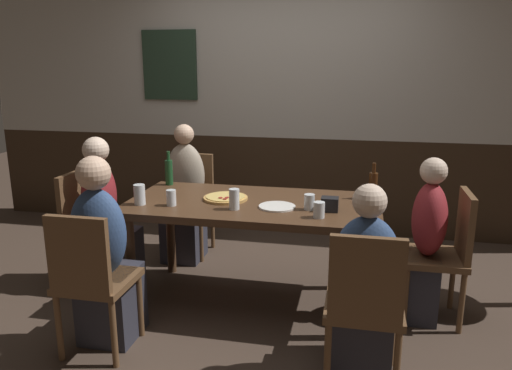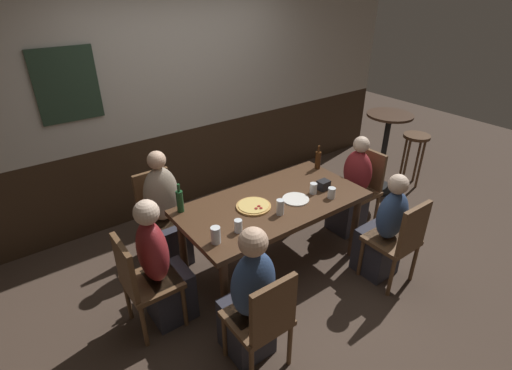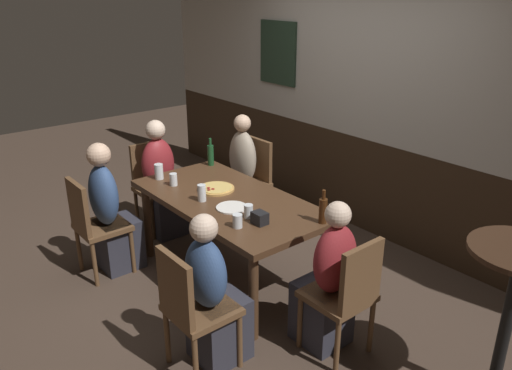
{
  "view_description": "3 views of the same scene",
  "coord_description": "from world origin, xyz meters",
  "px_view_note": "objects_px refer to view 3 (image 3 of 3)",
  "views": [
    {
      "loc": [
        0.69,
        -3.18,
        1.66
      ],
      "look_at": [
        0.01,
        0.03,
        0.85
      ],
      "focal_mm": 34.48,
      "sensor_mm": 36.0,
      "label": 1
    },
    {
      "loc": [
        -1.91,
        -2.33,
        2.55
      ],
      "look_at": [
        -0.18,
        0.01,
        0.96
      ],
      "focal_mm": 27.08,
      "sensor_mm": 36.0,
      "label": 2
    },
    {
      "loc": [
        3.04,
        -2.21,
        2.35
      ],
      "look_at": [
        0.19,
        0.14,
        0.87
      ],
      "focal_mm": 35.25,
      "sensor_mm": 36.0,
      "label": 3
    }
  ],
  "objects_px": {
    "person_right_near": "(213,302)",
    "person_head_west": "(162,187)",
    "chair_left_far": "(252,176)",
    "pint_glass_pale": "(248,212)",
    "chair_head_west": "(154,181)",
    "beer_bottle_brown": "(323,210)",
    "tumbler_water": "(202,193)",
    "dining_table": "(229,207)",
    "person_head_east": "(328,287)",
    "beer_bottle_green": "(211,154)",
    "person_left_near": "(111,217)",
    "chair_head_east": "(347,292)",
    "chair_right_near": "(191,305)",
    "pizza": "(216,188)",
    "pint_glass_amber": "(159,173)",
    "chair_left_near": "(93,222)",
    "condiment_caddy": "(260,218)",
    "side_bar_table": "(508,317)",
    "highball_clear": "(237,222)",
    "person_left_far": "(239,181)",
    "beer_glass_half": "(173,180)",
    "plate_white_large": "(232,208)"
  },
  "relations": [
    {
      "from": "chair_right_near",
      "to": "plate_white_large",
      "type": "relative_size",
      "value": 3.6
    },
    {
      "from": "pint_glass_pale",
      "to": "chair_head_west",
      "type": "bearing_deg",
      "value": 176.3
    },
    {
      "from": "chair_right_near",
      "to": "person_head_east",
      "type": "height_order",
      "value": "person_head_east"
    },
    {
      "from": "person_head_east",
      "to": "pizza",
      "type": "height_order",
      "value": "person_head_east"
    },
    {
      "from": "chair_left_near",
      "to": "person_left_far",
      "type": "relative_size",
      "value": 0.75
    },
    {
      "from": "tumbler_water",
      "to": "condiment_caddy",
      "type": "relative_size",
      "value": 1.24
    },
    {
      "from": "chair_left_near",
      "to": "highball_clear",
      "type": "height_order",
      "value": "chair_left_near"
    },
    {
      "from": "chair_head_west",
      "to": "chair_left_near",
      "type": "height_order",
      "value": "same"
    },
    {
      "from": "person_left_near",
      "to": "chair_head_west",
      "type": "bearing_deg",
      "value": 126.84
    },
    {
      "from": "chair_right_near",
      "to": "person_left_near",
      "type": "xyz_separation_m",
      "value": [
        -1.52,
        0.16,
        -0.0
      ]
    },
    {
      "from": "dining_table",
      "to": "person_head_east",
      "type": "height_order",
      "value": "person_head_east"
    },
    {
      "from": "pizza",
      "to": "beer_bottle_brown",
      "type": "xyz_separation_m",
      "value": [
        1.01,
        0.23,
        0.09
      ]
    },
    {
      "from": "plate_white_large",
      "to": "person_left_near",
      "type": "bearing_deg",
      "value": -147.97
    },
    {
      "from": "chair_head_east",
      "to": "person_right_near",
      "type": "bearing_deg",
      "value": -126.98
    },
    {
      "from": "pint_glass_pale",
      "to": "beer_glass_half",
      "type": "bearing_deg",
      "value": -174.05
    },
    {
      "from": "person_right_near",
      "to": "person_head_west",
      "type": "bearing_deg",
      "value": 159.81
    },
    {
      "from": "chair_head_east",
      "to": "chair_right_near",
      "type": "distance_m",
      "value": 1.0
    },
    {
      "from": "chair_head_east",
      "to": "pizza",
      "type": "xyz_separation_m",
      "value": [
        -1.48,
        0.02,
        0.26
      ]
    },
    {
      "from": "person_head_east",
      "to": "side_bar_table",
      "type": "distance_m",
      "value": 1.09
    },
    {
      "from": "person_left_far",
      "to": "beer_bottle_green",
      "type": "relative_size",
      "value": 4.39
    },
    {
      "from": "person_head_west",
      "to": "person_left_far",
      "type": "height_order",
      "value": "person_left_far"
    },
    {
      "from": "tumbler_water",
      "to": "dining_table",
      "type": "bearing_deg",
      "value": 67.43
    },
    {
      "from": "chair_head_east",
      "to": "chair_left_near",
      "type": "height_order",
      "value": "same"
    },
    {
      "from": "highball_clear",
      "to": "beer_glass_half",
      "type": "height_order",
      "value": "beer_glass_half"
    },
    {
      "from": "chair_head_west",
      "to": "beer_bottle_green",
      "type": "height_order",
      "value": "beer_bottle_green"
    },
    {
      "from": "person_head_east",
      "to": "person_left_near",
      "type": "relative_size",
      "value": 0.94
    },
    {
      "from": "pizza",
      "to": "highball_clear",
      "type": "distance_m",
      "value": 0.74
    },
    {
      "from": "chair_left_near",
      "to": "tumbler_water",
      "type": "xyz_separation_m",
      "value": [
        0.68,
        0.65,
        0.31
      ]
    },
    {
      "from": "dining_table",
      "to": "person_left_far",
      "type": "relative_size",
      "value": 1.47
    },
    {
      "from": "chair_head_east",
      "to": "pint_glass_amber",
      "type": "height_order",
      "value": "chair_head_east"
    },
    {
      "from": "person_head_west",
      "to": "pint_glass_pale",
      "type": "height_order",
      "value": "person_head_west"
    },
    {
      "from": "beer_glass_half",
      "to": "beer_bottle_brown",
      "type": "bearing_deg",
      "value": 19.04
    },
    {
      "from": "condiment_caddy",
      "to": "person_head_east",
      "type": "bearing_deg",
      "value": 10.54
    },
    {
      "from": "person_left_far",
      "to": "beer_glass_half",
      "type": "height_order",
      "value": "person_left_far"
    },
    {
      "from": "person_head_west",
      "to": "tumbler_water",
      "type": "relative_size",
      "value": 8.44
    },
    {
      "from": "person_right_near",
      "to": "pint_glass_pale",
      "type": "height_order",
      "value": "person_right_near"
    },
    {
      "from": "beer_bottle_brown",
      "to": "side_bar_table",
      "type": "bearing_deg",
      "value": 5.04
    },
    {
      "from": "chair_left_far",
      "to": "pint_glass_pale",
      "type": "xyz_separation_m",
      "value": [
        1.16,
        -0.96,
        0.29
      ]
    },
    {
      "from": "person_right_near",
      "to": "person_left_far",
      "type": "distance_m",
      "value": 2.05
    },
    {
      "from": "person_left_far",
      "to": "pint_glass_pale",
      "type": "bearing_deg",
      "value": -34.73
    },
    {
      "from": "chair_head_west",
      "to": "beer_bottle_brown",
      "type": "height_order",
      "value": "beer_bottle_brown"
    },
    {
      "from": "person_head_east",
      "to": "beer_bottle_green",
      "type": "relative_size",
      "value": 4.11
    },
    {
      "from": "person_right_near",
      "to": "person_head_east",
      "type": "bearing_deg",
      "value": 62.79
    },
    {
      "from": "person_left_far",
      "to": "side_bar_table",
      "type": "bearing_deg",
      "value": -6.38
    },
    {
      "from": "person_right_near",
      "to": "pint_glass_amber",
      "type": "height_order",
      "value": "person_right_near"
    },
    {
      "from": "condiment_caddy",
      "to": "beer_glass_half",
      "type": "bearing_deg",
      "value": -174.83
    },
    {
      "from": "pint_glass_pale",
      "to": "pint_glass_amber",
      "type": "bearing_deg",
      "value": -174.3
    },
    {
      "from": "dining_table",
      "to": "beer_bottle_brown",
      "type": "distance_m",
      "value": 0.86
    },
    {
      "from": "chair_right_near",
      "to": "pizza",
      "type": "height_order",
      "value": "chair_right_near"
    },
    {
      "from": "person_left_near",
      "to": "beer_glass_half",
      "type": "xyz_separation_m",
      "value": [
        0.24,
        0.49,
        0.3
      ]
    }
  ]
}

